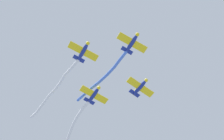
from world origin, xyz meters
name	(u,v)px	position (x,y,z in m)	size (l,w,h in m)	color
airplane_lead	(132,43)	(1.54, -9.89, 73.92)	(7.66, 5.81, 1.89)	navy
smoke_trail_lead	(102,78)	(2.83, 2.16, 75.05)	(1.96, 19.63, 3.28)	#4C75DB
airplane_left_wing	(140,87)	(10.93, -2.96, 73.52)	(7.60, 5.70, 1.89)	navy
airplane_right_wing	(83,51)	(-5.40, -0.51, 74.22)	(7.66, 5.82, 1.89)	navy
smoke_trail_right_wing	(53,91)	(-3.70, 13.67, 75.83)	(3.21, 23.63, 4.51)	white
airplane_slot	(94,95)	(3.99, 6.42, 73.72)	(7.65, 5.78, 1.89)	navy
smoke_trail_slot	(73,128)	(7.13, 18.58, 75.26)	(7.61, 19.36, 4.13)	white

